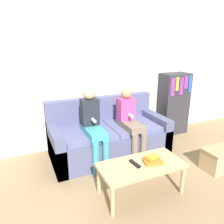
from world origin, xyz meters
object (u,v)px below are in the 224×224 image
Objects in this scene: tv_remote at (135,164)px; bookshelf at (173,103)px; storage_box at (219,159)px; person_left at (93,123)px; person_right at (130,120)px; coffee_table at (141,167)px; couch at (108,137)px.

bookshelf reaches higher than tv_remote.
tv_remote is 0.39× the size of storage_box.
bookshelf is at bearing 15.51° from person_left.
storage_box is at bearing -6.84° from tv_remote.
person_right is 1.33m from storage_box.
bookshelf is at bearing 41.78° from coffee_table.
person_right is (0.26, -0.20, 0.31)m from couch.
person_left is at bearing 96.89° from tv_remote.
storage_box is at bearing 0.20° from coffee_table.
coffee_table is 0.92m from person_right.
person_right reaches higher than coffee_table.
bookshelf is (1.76, 0.49, -0.04)m from person_left.
person_left is 6.35× the size of tv_remote.
coffee_table is 2.13× the size of storage_box.
coffee_table is at bearing -138.22° from bookshelf.
couch is at bearing 139.23° from storage_box.
storage_box is (1.24, 0.00, -0.19)m from coffee_table.
storage_box is (0.94, -0.83, -0.43)m from person_right.
couch is 10.09× the size of tv_remote.
tv_remote is at bearing -140.03° from bookshelf.
bookshelf is at bearing 79.17° from storage_box.
person_left is 2.47× the size of storage_box.
couch reaches higher than coffee_table.
tv_remote is (0.19, -0.83, -0.22)m from person_left.
couch is 1.54× the size of bookshelf.
coffee_table is 0.93m from person_left.
person_left reaches higher than coffee_table.
bookshelf is 2.55× the size of storage_box.
person_left reaches higher than storage_box.
tv_remote is 1.34m from storage_box.
storage_box is (1.32, -0.01, -0.24)m from tv_remote.
couch is 3.92× the size of storage_box.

